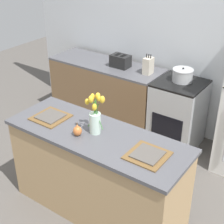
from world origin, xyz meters
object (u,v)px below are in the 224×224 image
Objects in this scene: flower_vase at (95,117)px; cooking_pot at (183,75)px; pear_figurine at (77,130)px; knife_block at (148,66)px; plate_setting_right at (148,155)px; toaster at (120,61)px; stove_range at (177,114)px; plate_setting_left at (51,117)px.

flower_vase is 1.64m from cooking_pot.
knife_block is (-0.25, 1.73, 0.03)m from pear_figurine.
plate_setting_right is 1.16× the size of toaster.
toaster is 1.07× the size of cooking_pot.
flower_vase reaches higher than stove_range.
flower_vase is 1.24× the size of plate_setting_left.
toaster is at bearing 116.55° from flower_vase.
toaster is at bearing 130.20° from plate_setting_right.
pear_figurine is at bearing -81.63° from knife_block.
plate_setting_left is at bearing -175.72° from flower_vase.
knife_block is at bearing 0.37° from toaster.
toaster is at bearing -177.43° from cooking_pot.
toaster is at bearing 111.83° from pear_figurine.
flower_vase is 1.56× the size of cooking_pot.
cooking_pot reaches higher than toaster.
pear_figurine is (-0.10, -0.13, -0.11)m from flower_vase.
pear_figurine reaches higher than plate_setting_left.
stove_range is 0.53m from cooking_pot.
toaster is (-0.79, 1.59, -0.11)m from flower_vase.
knife_block is (-0.36, 1.59, -0.08)m from flower_vase.
pear_figurine is 0.41× the size of plate_setting_right.
cooking_pot is at bearing 2.57° from toaster.
knife_block reaches higher than toaster.
cooking_pot is (-0.47, 1.67, 0.04)m from plate_setting_right.
plate_setting_right is (0.58, -0.04, -0.15)m from flower_vase.
flower_vase is 0.56m from plate_setting_left.
flower_vase is 1.24× the size of plate_setting_right.
knife_block is at bearing 98.37° from pear_figurine.
flower_vase is at bearing -94.42° from stove_range.
plate_setting_left and plate_setting_right have the same top height.
pear_figurine is 0.41× the size of plate_setting_left.
plate_setting_left is 1.25× the size of cooking_pot.
flower_vase is at bearing 52.01° from pear_figurine.
stove_range is 1.81m from pear_figurine.
flower_vase reaches higher than knife_block.
stove_range is at bearing -82.69° from cooking_pot.
pear_figurine is 1.75m from knife_block.
stove_range is 1.76m from plate_setting_right.
cooking_pot is at bearing 85.91° from flower_vase.
stove_range is 1.72m from flower_vase.
plate_setting_left is 1.65m from toaster.
flower_vase reaches higher than plate_setting_right.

